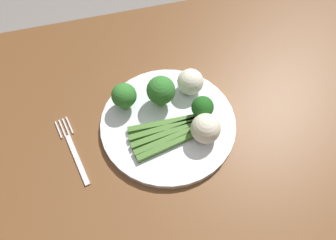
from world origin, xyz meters
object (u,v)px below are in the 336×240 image
object	(u,v)px
asparagus_bundle	(166,134)
cauliflower_edge	(206,128)
broccoli_left	(202,107)
broccoli_back	(124,96)
fork	(73,149)
cauliflower_front_left	(190,82)
plate	(168,123)
broccoli_near_center	(161,91)
dining_table	(145,170)

from	to	relation	value
asparagus_bundle	cauliflower_edge	xyz separation A→B (m)	(0.08, -0.02, 0.02)
broccoli_left	cauliflower_edge	distance (m)	0.05
broccoli_back	fork	bearing A→B (deg)	-151.84
cauliflower_front_left	fork	distance (m)	0.28
broccoli_left	plate	bearing A→B (deg)	175.75
fork	cauliflower_edge	bearing A→B (deg)	-113.19
broccoli_near_center	cauliflower_edge	size ratio (longest dim) A/B	1.23
cauliflower_front_left	cauliflower_edge	bearing A→B (deg)	-92.87
dining_table	cauliflower_front_left	bearing A→B (deg)	39.43
plate	cauliflower_front_left	world-z (taller)	cauliflower_front_left
broccoli_back	cauliflower_edge	size ratio (longest dim) A/B	1.07
cauliflower_front_left	cauliflower_edge	distance (m)	0.12
dining_table	broccoli_near_center	size ratio (longest dim) A/B	18.85
dining_table	asparagus_bundle	xyz separation A→B (m)	(0.05, 0.01, 0.12)
broccoli_back	fork	xyz separation A→B (m)	(-0.12, -0.07, -0.05)
plate	broccoli_near_center	size ratio (longest dim) A/B	3.85
asparagus_bundle	fork	xyz separation A→B (m)	(-0.19, 0.03, -0.02)
asparagus_bundle	fork	distance (m)	0.19
broccoli_back	fork	size ratio (longest dim) A/B	0.39
broccoli_near_center	fork	size ratio (longest dim) A/B	0.44
broccoli_left	fork	distance (m)	0.28
broccoli_near_center	cauliflower_front_left	xyz separation A→B (m)	(0.07, 0.02, -0.01)
dining_table	fork	world-z (taller)	fork
broccoli_near_center	cauliflower_front_left	world-z (taller)	broccoli_near_center
plate	broccoli_near_center	world-z (taller)	broccoli_near_center
plate	asparagus_bundle	xyz separation A→B (m)	(-0.01, -0.03, 0.01)
broccoli_back	dining_table	bearing A→B (deg)	-85.32
cauliflower_front_left	broccoli_near_center	bearing A→B (deg)	-166.98
dining_table	broccoli_back	distance (m)	0.19
asparagus_bundle	broccoli_left	xyz separation A→B (m)	(0.08, 0.03, 0.03)
cauliflower_front_left	broccoli_back	bearing A→B (deg)	-177.87
broccoli_left	broccoli_near_center	size ratio (longest dim) A/B	0.76
asparagus_bundle	broccoli_back	distance (m)	0.12
broccoli_near_center	plate	bearing A→B (deg)	-88.33
broccoli_back	cauliflower_edge	xyz separation A→B (m)	(0.14, -0.11, -0.01)
plate	fork	xyz separation A→B (m)	(-0.20, -0.01, -0.01)
broccoli_left	broccoli_back	bearing A→B (deg)	155.93
plate	asparagus_bundle	distance (m)	0.04
dining_table	broccoli_left	size ratio (longest dim) A/B	24.66
dining_table	plate	xyz separation A→B (m)	(0.07, 0.05, 0.11)
dining_table	asparagus_bundle	bearing A→B (deg)	13.92
broccoli_back	broccoli_left	xyz separation A→B (m)	(0.15, -0.07, -0.00)
plate	broccoli_left	size ratio (longest dim) A/B	5.04
broccoli_back	broccoli_left	world-z (taller)	broccoli_back
asparagus_bundle	fork	bearing A→B (deg)	-15.21
asparagus_bundle	broccoli_near_center	distance (m)	0.09
asparagus_bundle	broccoli_left	distance (m)	0.09
broccoli_near_center	cauliflower_front_left	distance (m)	0.07
broccoli_near_center	cauliflower_front_left	bearing A→B (deg)	13.02
cauliflower_front_left	fork	world-z (taller)	cauliflower_front_left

